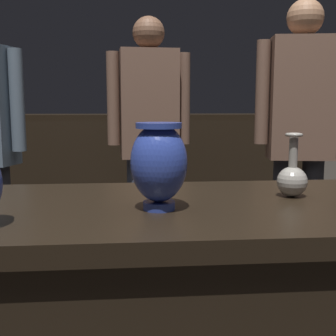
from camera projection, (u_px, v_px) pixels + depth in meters
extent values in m
cube|color=black|center=(176.00, 213.00, 1.14)|extent=(1.20, 0.64, 0.05)
cube|color=black|center=(146.00, 180.00, 3.36)|extent=(2.60, 0.40, 0.95)
cube|color=black|center=(146.00, 117.00, 3.28)|extent=(2.60, 0.40, 0.04)
cylinder|color=#2D429E|center=(159.00, 205.00, 1.07)|extent=(0.08, 0.08, 0.02)
ellipsoid|color=#2D429E|center=(159.00, 163.00, 1.06)|extent=(0.14, 0.14, 0.19)
cylinder|color=#2D429E|center=(159.00, 125.00, 1.05)|extent=(0.11, 0.11, 0.01)
sphere|color=gray|center=(292.00, 182.00, 1.22)|extent=(0.09, 0.09, 0.09)
cylinder|color=gray|center=(293.00, 152.00, 1.21)|extent=(0.02, 0.02, 0.10)
torus|color=gray|center=(294.00, 135.00, 1.20)|extent=(0.05, 0.05, 0.01)
cone|color=red|center=(7.00, 113.00, 3.22)|extent=(0.11, 0.11, 0.02)
cylinder|color=red|center=(6.00, 90.00, 3.20)|extent=(0.09, 0.09, 0.31)
cylinder|color=silver|center=(145.00, 113.00, 3.36)|extent=(0.08, 0.08, 0.02)
ellipsoid|color=silver|center=(145.00, 100.00, 3.34)|extent=(0.14, 0.14, 0.18)
cylinder|color=silver|center=(145.00, 89.00, 3.33)|extent=(0.11, 0.11, 0.01)
cylinder|color=#333847|center=(162.00, 221.00, 2.53)|extent=(0.11, 0.11, 0.76)
cylinder|color=#333847|center=(137.00, 222.00, 2.51)|extent=(0.11, 0.11, 0.76)
cube|color=brown|center=(149.00, 104.00, 2.42)|extent=(0.33, 0.20, 0.60)
sphere|color=brown|center=(149.00, 33.00, 2.36)|extent=(0.18, 0.18, 0.18)
cylinder|color=brown|center=(184.00, 99.00, 2.45)|extent=(0.07, 0.07, 0.51)
cylinder|color=brown|center=(113.00, 99.00, 2.38)|extent=(0.07, 0.07, 0.51)
cylinder|color=#232328|center=(310.00, 231.00, 2.30)|extent=(0.11, 0.11, 0.78)
cylinder|color=#232328|center=(282.00, 231.00, 2.31)|extent=(0.11, 0.11, 0.78)
cube|color=brown|center=(302.00, 99.00, 2.20)|extent=(0.34, 0.23, 0.62)
sphere|color=#9E7051|center=(305.00, 18.00, 2.14)|extent=(0.18, 0.18, 0.18)
cylinder|color=brown|center=(262.00, 93.00, 2.21)|extent=(0.07, 0.07, 0.53)
cylinder|color=#232328|center=(2.00, 235.00, 2.27)|extent=(0.11, 0.11, 0.75)
cylinder|color=slate|center=(17.00, 101.00, 2.14)|extent=(0.07, 0.07, 0.51)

